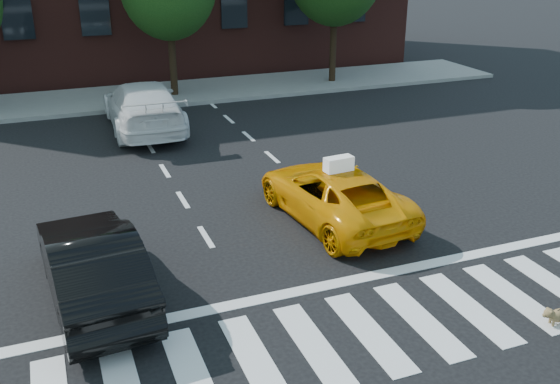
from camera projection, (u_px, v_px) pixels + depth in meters
name	position (u px, v px, depth m)	size (l,w,h in m)	color
ground	(369.00, 332.00, 10.33)	(120.00, 120.00, 0.00)	black
crosswalk	(369.00, 332.00, 10.32)	(13.00, 2.40, 0.01)	silver
stop_line	(327.00, 285.00, 11.70)	(12.00, 0.30, 0.01)	silver
sidewalk_far	(160.00, 94.00, 25.36)	(30.00, 4.00, 0.15)	slate
taxi	(334.00, 193.00, 14.24)	(2.07, 4.49, 1.25)	orange
black_sedan	(93.00, 265.00, 11.00)	(1.50, 4.31, 1.42)	black
white_suv	(143.00, 106.00, 20.76)	(2.27, 5.58, 1.62)	white
dog	(557.00, 315.00, 10.46)	(0.57, 0.30, 0.33)	olive
taxi_sign	(339.00, 164.00, 13.76)	(0.65, 0.28, 0.32)	white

